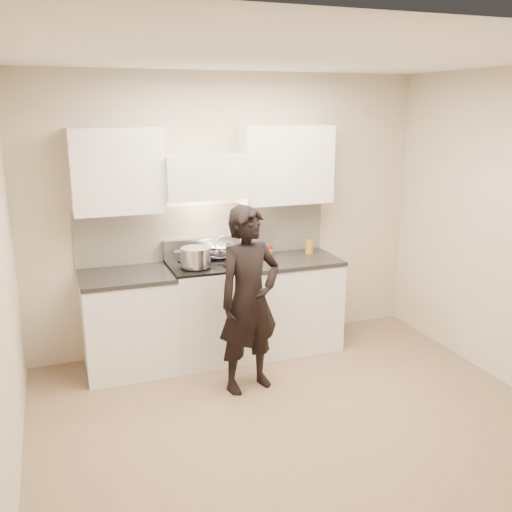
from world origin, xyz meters
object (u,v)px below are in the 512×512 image
Objects in this scene: wok at (217,249)px; utensil_crock at (253,244)px; person at (249,300)px; counter_right at (290,302)px; stove at (211,310)px.

wok is 1.24× the size of utensil_crock.
person is at bearing -111.55° from utensil_crock.
stove is at bearing -180.00° from counter_right.
wok is at bearing -159.87° from utensil_crock.
stove is at bearing 87.44° from person.
person is at bearing -78.97° from stove.
stove is 2.18× the size of wok.
person is (0.04, -0.82, -0.25)m from wok.
stove is 0.60× the size of person.
stove is 0.60m from wok.
utensil_crock reaches higher than wok.
wok is (0.10, 0.09, 0.58)m from stove.
stove is at bearing -154.96° from utensil_crock.
stove is 2.71× the size of utensil_crock.
wok is 0.45m from utensil_crock.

